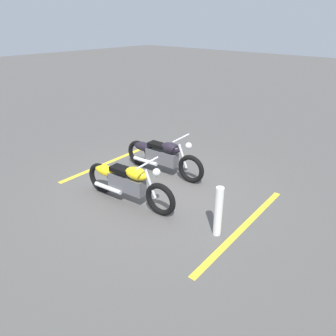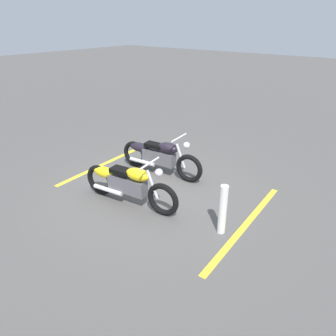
# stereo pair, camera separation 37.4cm
# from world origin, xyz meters

# --- Properties ---
(ground_plane) EXTENTS (60.00, 60.00, 0.00)m
(ground_plane) POSITION_xyz_m (0.00, 0.00, 0.00)
(ground_plane) COLOR #514F4C
(motorcycle_bright_foreground) EXTENTS (2.23, 0.66, 1.04)m
(motorcycle_bright_foreground) POSITION_xyz_m (-0.03, -0.74, 0.46)
(motorcycle_bright_foreground) COLOR black
(motorcycle_bright_foreground) RESTS_ON ground
(motorcycle_dark_foreground) EXTENTS (2.23, 0.62, 1.04)m
(motorcycle_dark_foreground) POSITION_xyz_m (-0.41, 0.72, 0.46)
(motorcycle_dark_foreground) COLOR black
(motorcycle_dark_foreground) RESTS_ON ground
(bollard_post) EXTENTS (0.14, 0.14, 0.93)m
(bollard_post) POSITION_xyz_m (1.96, -0.43, 0.46)
(bollard_post) COLOR white
(bollard_post) RESTS_ON ground
(parking_stripe_near) EXTENTS (0.25, 3.20, 0.01)m
(parking_stripe_near) POSITION_xyz_m (-1.87, 0.36, 0.00)
(parking_stripe_near) COLOR yellow
(parking_stripe_near) RESTS_ON ground
(parking_stripe_mid) EXTENTS (0.25, 3.20, 0.01)m
(parking_stripe_mid) POSITION_xyz_m (2.21, 0.04, 0.00)
(parking_stripe_mid) COLOR yellow
(parking_stripe_mid) RESTS_ON ground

